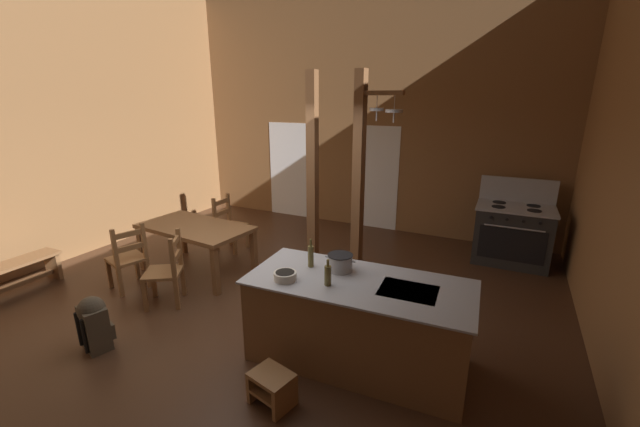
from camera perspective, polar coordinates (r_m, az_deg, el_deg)
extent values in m
cube|color=#422819|center=(5.18, -9.68, -13.98)|extent=(8.15, 8.33, 0.10)
cube|color=brown|center=(7.88, 6.38, 14.58)|extent=(8.15, 0.14, 4.59)
cube|color=brown|center=(7.37, -35.64, 11.51)|extent=(0.14, 8.33, 4.59)
cube|color=white|center=(8.66, -4.46, 6.35)|extent=(1.00, 0.01, 2.05)
cube|color=white|center=(7.84, 8.43, 5.13)|extent=(0.84, 0.01, 2.05)
cube|color=brown|center=(4.02, 5.52, -15.63)|extent=(2.15, 1.01, 0.86)
cube|color=#A8AAB2|center=(3.80, 5.71, -10.00)|extent=(2.21, 1.07, 0.02)
cube|color=black|center=(3.70, 12.83, -10.97)|extent=(0.54, 0.43, 0.00)
cube|color=black|center=(4.57, 7.11, -16.96)|extent=(1.99, 0.15, 0.10)
cube|color=#282828|center=(6.95, 26.33, -2.89)|extent=(1.11, 0.77, 0.90)
cube|color=black|center=(6.60, 26.27, -4.16)|extent=(0.94, 0.02, 0.52)
cylinder|color=#A8AAB2|center=(6.48, 26.58, -1.92)|extent=(0.83, 0.03, 0.02)
cube|color=#A8AAB2|center=(6.82, 26.82, 0.79)|extent=(1.15, 0.81, 0.03)
cube|color=#A8AAB2|center=(7.13, 27.03, 3.09)|extent=(1.14, 0.05, 0.40)
cylinder|color=black|center=(6.68, 28.95, 0.37)|extent=(0.20, 0.20, 0.01)
cylinder|color=black|center=(6.67, 24.74, 0.91)|extent=(0.20, 0.20, 0.01)
cylinder|color=black|center=(6.98, 28.86, 1.00)|extent=(0.20, 0.20, 0.01)
cylinder|color=black|center=(6.96, 24.82, 1.52)|extent=(0.20, 0.20, 0.01)
cylinder|color=black|center=(6.48, 29.62, -1.25)|extent=(0.04, 0.03, 0.04)
cylinder|color=black|center=(6.47, 27.69, -1.01)|extent=(0.04, 0.03, 0.04)
cylinder|color=black|center=(6.46, 25.75, -0.77)|extent=(0.04, 0.03, 0.04)
cylinder|color=black|center=(6.46, 23.82, -0.52)|extent=(0.04, 0.03, 0.04)
cube|color=brown|center=(5.61, 5.66, 5.28)|extent=(0.16, 0.16, 2.94)
cube|color=brown|center=(5.38, 8.71, 17.09)|extent=(0.69, 0.16, 0.06)
cylinder|color=#A8AAB2|center=(5.39, 8.38, 16.10)|extent=(0.01, 0.01, 0.19)
cylinder|color=#A8AAB2|center=(5.40, 8.33, 14.89)|extent=(0.21, 0.21, 0.04)
cylinder|color=#A8AAB2|center=(5.40, 8.29, 14.04)|extent=(0.02, 0.02, 0.14)
cylinder|color=#A8AAB2|center=(5.29, 10.89, 15.89)|extent=(0.01, 0.01, 0.20)
cylinder|color=#A8AAB2|center=(5.30, 10.82, 14.57)|extent=(0.25, 0.25, 0.04)
cylinder|color=#A8AAB2|center=(5.30, 10.77, 13.71)|extent=(0.02, 0.02, 0.14)
cube|color=brown|center=(5.80, -1.11, 5.74)|extent=(0.14, 0.14, 2.94)
cube|color=olive|center=(3.63, -7.13, -22.57)|extent=(0.41, 0.36, 0.04)
cube|color=olive|center=(3.82, -8.85, -23.25)|extent=(0.10, 0.28, 0.26)
cube|color=olive|center=(3.64, -5.11, -25.49)|extent=(0.10, 0.28, 0.26)
cube|color=olive|center=(3.73, -7.04, -24.32)|extent=(0.38, 0.35, 0.03)
cube|color=brown|center=(6.09, -17.90, -1.95)|extent=(1.77, 1.05, 0.06)
cube|color=brown|center=(7.02, -19.51, -2.84)|extent=(0.09, 0.09, 0.68)
cube|color=brown|center=(5.94, -9.68, -5.65)|extent=(0.09, 0.09, 0.68)
cube|color=brown|center=(6.60, -24.71, -4.69)|extent=(0.09, 0.09, 0.68)
cube|color=brown|center=(5.43, -15.09, -8.22)|extent=(0.09, 0.09, 0.68)
cube|color=olive|center=(5.39, -22.06, -8.04)|extent=(0.61, 0.61, 0.04)
cube|color=olive|center=(5.38, -24.28, -11.05)|extent=(0.07, 0.07, 0.41)
cube|color=olive|center=(5.70, -23.21, -9.30)|extent=(0.07, 0.07, 0.41)
cube|color=olive|center=(5.16, -20.57, -8.45)|extent=(0.07, 0.07, 0.95)
cube|color=olive|center=(5.50, -19.70, -6.79)|extent=(0.07, 0.07, 0.95)
cube|color=olive|center=(5.19, -20.52, -3.91)|extent=(0.24, 0.34, 0.07)
cube|color=olive|center=(5.26, -20.31, -5.85)|extent=(0.24, 0.34, 0.07)
cube|color=olive|center=(6.03, -26.50, -5.99)|extent=(0.55, 0.55, 0.04)
cube|color=olive|center=(6.23, -28.51, -7.82)|extent=(0.06, 0.06, 0.41)
cube|color=olive|center=(6.34, -25.27, -6.95)|extent=(0.06, 0.06, 0.41)
cube|color=olive|center=(5.79, -27.62, -6.58)|extent=(0.06, 0.06, 0.95)
cube|color=olive|center=(5.91, -24.17, -5.66)|extent=(0.06, 0.06, 0.95)
cube|color=olive|center=(5.72, -26.34, -2.74)|extent=(0.14, 0.37, 0.07)
cube|color=olive|center=(5.78, -26.09, -4.51)|extent=(0.14, 0.37, 0.07)
cube|color=olive|center=(6.91, -12.86, -1.81)|extent=(0.45, 0.45, 0.04)
cube|color=olive|center=(7.02, -10.57, -3.32)|extent=(0.05, 0.05, 0.41)
cube|color=olive|center=(6.73, -12.42, -4.31)|extent=(0.05, 0.05, 0.41)
cube|color=olive|center=(7.15, -13.18, -0.82)|extent=(0.05, 0.05, 0.95)
cube|color=olive|center=(6.87, -15.10, -1.68)|extent=(0.05, 0.05, 0.95)
cube|color=olive|center=(6.91, -14.33, 1.64)|extent=(0.05, 0.38, 0.07)
cube|color=olive|center=(6.96, -14.22, 0.13)|extent=(0.05, 0.38, 0.07)
cube|color=brown|center=(6.69, -38.63, -5.91)|extent=(0.38, 1.17, 0.04)
cube|color=brown|center=(6.98, -34.55, -6.29)|extent=(0.31, 0.06, 0.40)
cube|color=brown|center=(6.79, -38.17, -8.26)|extent=(0.08, 0.96, 0.06)
cube|color=#4C4233|center=(4.89, -30.16, -14.30)|extent=(0.37, 0.31, 0.48)
cube|color=#4C4233|center=(4.95, -28.56, -14.62)|extent=(0.23, 0.12, 0.17)
cylinder|color=black|center=(4.95, -31.90, -14.21)|extent=(0.05, 0.05, 0.38)
cylinder|color=black|center=(4.79, -31.28, -15.18)|extent=(0.05, 0.05, 0.38)
sphere|color=#4C4233|center=(4.79, -30.55, -12.02)|extent=(0.34, 0.34, 0.27)
cylinder|color=#A8AAB2|center=(3.97, 2.98, -7.24)|extent=(0.25, 0.25, 0.16)
cylinder|color=black|center=(3.94, 2.99, -6.11)|extent=(0.26, 0.26, 0.01)
cylinder|color=#A8AAB2|center=(4.01, 1.15, -6.36)|extent=(0.05, 0.02, 0.02)
cylinder|color=#A8AAB2|center=(3.91, 4.87, -7.05)|extent=(0.05, 0.02, 0.02)
cylinder|color=silver|center=(3.81, -5.15, -9.11)|extent=(0.22, 0.22, 0.08)
cylinder|color=black|center=(3.79, -5.16, -8.56)|extent=(0.18, 0.18, 0.00)
cylinder|color=brown|center=(3.67, 1.15, -9.11)|extent=(0.07, 0.07, 0.19)
cylinder|color=brown|center=(3.61, 1.17, -7.28)|extent=(0.03, 0.03, 0.07)
cylinder|color=brown|center=(4.04, -1.36, -6.31)|extent=(0.06, 0.06, 0.23)
cylinder|color=brown|center=(3.98, -1.38, -4.29)|extent=(0.02, 0.02, 0.08)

